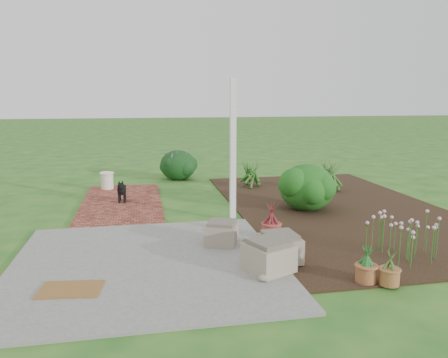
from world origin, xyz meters
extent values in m
plane|color=#1F5A1C|center=(0.00, 0.00, 0.00)|extent=(80.00, 80.00, 0.00)
cube|color=slate|center=(-1.25, -1.75, 0.02)|extent=(3.50, 3.50, 0.04)
cube|color=maroon|center=(-1.70, 1.75, 0.02)|extent=(1.60, 3.50, 0.04)
cube|color=black|center=(2.50, 0.50, 0.01)|extent=(4.00, 7.00, 0.03)
cube|color=white|center=(0.30, 0.10, 1.25)|extent=(0.10, 0.10, 2.50)
cube|color=gray|center=(0.24, -2.33, 0.21)|extent=(0.67, 0.67, 0.34)
cube|color=gray|center=(0.48, -2.04, 0.20)|extent=(0.52, 0.52, 0.33)
cube|color=#767059|center=(-0.15, -1.24, 0.19)|extent=(0.58, 0.58, 0.30)
cube|color=brown|center=(-2.11, -2.46, 0.05)|extent=(0.73, 0.52, 0.02)
cube|color=black|center=(-1.69, 1.75, 0.29)|extent=(0.16, 0.34, 0.15)
cylinder|color=black|center=(-1.74, 1.63, 0.13)|extent=(0.04, 0.04, 0.17)
cylinder|color=black|center=(-1.64, 1.63, 0.13)|extent=(0.04, 0.04, 0.17)
cylinder|color=black|center=(-1.74, 1.87, 0.13)|extent=(0.04, 0.04, 0.17)
cylinder|color=black|center=(-1.64, 1.87, 0.13)|extent=(0.04, 0.04, 0.17)
sphere|color=black|center=(-1.69, 1.54, 0.41)|extent=(0.14, 0.14, 0.14)
cone|color=black|center=(-1.69, 1.93, 0.39)|extent=(0.06, 0.11, 0.13)
cylinder|color=beige|center=(-2.08, 3.13, 0.23)|extent=(0.31, 0.31, 0.39)
ellipsoid|color=#0D380B|center=(1.85, 0.50, 0.48)|extent=(1.37, 1.37, 0.91)
cylinder|color=#983B33|center=(0.66, -1.09, 0.15)|extent=(0.30, 0.30, 0.24)
cylinder|color=#985433|center=(1.28, -2.85, 0.13)|extent=(0.26, 0.26, 0.21)
cylinder|color=#935931|center=(1.50, -2.98, 0.13)|extent=(0.28, 0.28, 0.20)
ellipsoid|color=black|center=(-0.31, 4.24, 0.40)|extent=(1.13, 1.13, 0.81)
camera|label=1|loc=(-1.28, -7.30, 2.18)|focal=35.00mm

